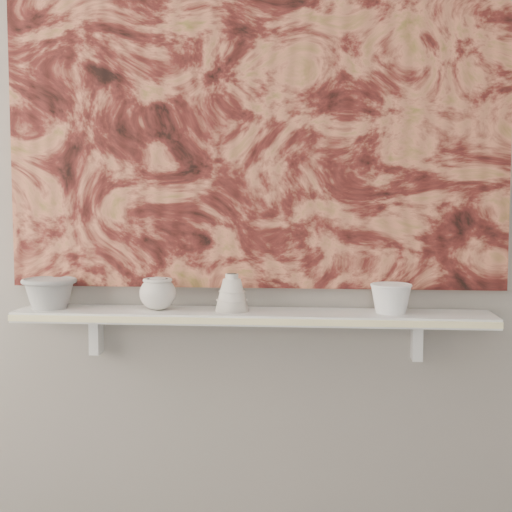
# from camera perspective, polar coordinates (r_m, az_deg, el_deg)

# --- Properties ---
(wall_back) EXTENTS (3.60, 0.00, 3.60)m
(wall_back) POSITION_cam_1_polar(r_m,az_deg,el_deg) (2.17, -0.15, 6.98)
(wall_back) COLOR gray
(wall_back) RESTS_ON floor
(shelf) EXTENTS (1.40, 0.18, 0.03)m
(shelf) POSITION_cam_1_polar(r_m,az_deg,el_deg) (2.10, -0.38, -4.84)
(shelf) COLOR silver
(shelf) RESTS_ON wall_back
(shelf_stripe) EXTENTS (1.40, 0.01, 0.02)m
(shelf_stripe) POSITION_cam_1_polar(r_m,az_deg,el_deg) (2.01, -0.63, -5.27)
(shelf_stripe) COLOR #FAEDA6
(shelf_stripe) RESTS_ON shelf
(bracket_left) EXTENTS (0.03, 0.06, 0.12)m
(bracket_left) POSITION_cam_1_polar(r_m,az_deg,el_deg) (2.28, -12.66, -6.14)
(bracket_left) COLOR silver
(bracket_left) RESTS_ON wall_back
(bracket_right) EXTENTS (0.03, 0.06, 0.12)m
(bracket_right) POSITION_cam_1_polar(r_m,az_deg,el_deg) (2.19, 12.74, -6.56)
(bracket_right) COLOR silver
(bracket_right) RESTS_ON wall_back
(painting) EXTENTS (1.50, 0.02, 1.10)m
(painting) POSITION_cam_1_polar(r_m,az_deg,el_deg) (2.17, -0.18, 12.01)
(painting) COLOR #5B1F1C
(painting) RESTS_ON wall_back
(house_motif) EXTENTS (0.09, 0.00, 0.08)m
(house_motif) POSITION_cam_1_polar(r_m,az_deg,el_deg) (2.15, 11.85, 3.76)
(house_motif) COLOR black
(house_motif) RESTS_ON painting
(bowl_grey) EXTENTS (0.16, 0.16, 0.09)m
(bowl_grey) POSITION_cam_1_polar(r_m,az_deg,el_deg) (2.24, -16.20, -2.84)
(bowl_grey) COLOR gray
(bowl_grey) RESTS_ON shelf
(cup_cream) EXTENTS (0.14, 0.14, 0.10)m
(cup_cream) POSITION_cam_1_polar(r_m,az_deg,el_deg) (2.14, -7.87, -2.98)
(cup_cream) COLOR beige
(cup_cream) RESTS_ON shelf
(bell_vessel) EXTENTS (0.11, 0.11, 0.11)m
(bell_vessel) POSITION_cam_1_polar(r_m,az_deg,el_deg) (2.10, -1.94, -2.92)
(bell_vessel) COLOR silver
(bell_vessel) RESTS_ON shelf
(bowl_white) EXTENTS (0.15, 0.15, 0.09)m
(bowl_white) POSITION_cam_1_polar(r_m,az_deg,el_deg) (2.10, 10.75, -3.33)
(bowl_white) COLOR silver
(bowl_white) RESTS_ON shelf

